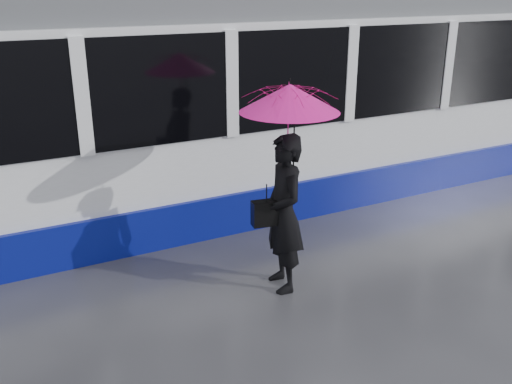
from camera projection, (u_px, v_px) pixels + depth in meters
ground at (201, 288)px, 6.96m from camera, size 90.00×90.00×0.00m
rails at (140, 217)px, 9.03m from camera, size 34.00×1.51×0.02m
woman at (284, 214)px, 6.68m from camera, size 0.57×0.77×1.91m
umbrella at (289, 118)px, 6.31m from camera, size 1.30×1.30×1.29m
handbag at (266, 213)px, 6.58m from camera, size 0.36×0.20×0.48m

